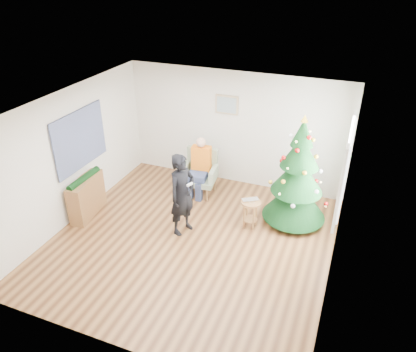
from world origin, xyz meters
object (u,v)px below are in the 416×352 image
at_px(armchair, 200,178).
at_px(standing_man, 182,195).
at_px(stool, 250,214).
at_px(christmas_tree, 298,176).
at_px(console, 87,197).

bearing_deg(armchair, standing_man, -86.95).
relative_size(stool, armchair, 0.58).
bearing_deg(armchair, christmas_tree, -16.03).
distance_m(armchair, console, 2.44).
height_order(christmas_tree, standing_man, christmas_tree).
relative_size(christmas_tree, standing_man, 1.38).
relative_size(stool, standing_man, 0.36).
bearing_deg(console, armchair, 34.95).
relative_size(standing_man, console, 1.62).
relative_size(armchair, standing_man, 0.61).
bearing_deg(standing_man, stool, -42.31).
xyz_separation_m(armchair, standing_man, (0.26, -1.47, 0.45)).
xyz_separation_m(stool, armchair, (-1.42, 0.87, 0.07)).
bearing_deg(christmas_tree, stool, -145.11).
distance_m(christmas_tree, armchair, 2.28).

